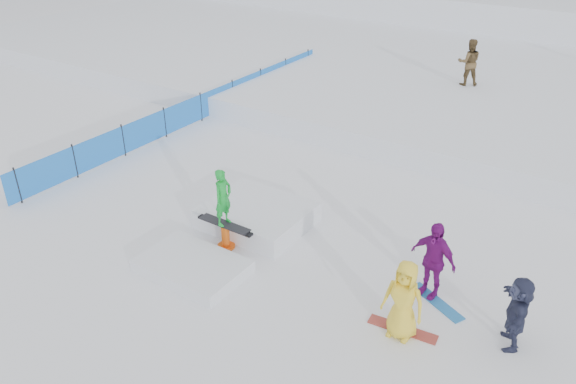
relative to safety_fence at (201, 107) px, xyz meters
The scene contains 11 objects.
ground 9.28m from the safety_fence, 45.44° to the right, with size 120.00×120.00×0.00m, color white.
snow_berm 24.29m from the safety_fence, 74.48° to the left, with size 60.00×14.00×2.40m, color white.
snow_midrise 11.43m from the safety_fence, 55.34° to the left, with size 50.00×18.00×0.80m, color white.
safety_fence is the anchor object (origin of this frame).
walker_olive 10.68m from the safety_fence, 44.07° to the left, with size 0.89×0.69×1.83m, color brown.
spectator_purple 12.13m from the safety_fence, 24.87° to the right, with size 1.06×0.44×1.81m, color #751176.
spectator_yellow 12.83m from the safety_fence, 30.98° to the right, with size 0.84×0.54×1.71m, color yellow.
spectator_dark 14.08m from the safety_fence, 23.74° to the right, with size 1.44×0.46×1.55m, color #2E3250.
loose_board_red 12.77m from the safety_fence, 30.41° to the right, with size 1.40×0.28×0.03m, color #98362D.
loose_board_teal 12.45m from the safety_fence, 25.05° to the right, with size 1.40×0.28×0.03m, color #216BB0.
jib_rail_feature 8.32m from the safety_fence, 41.92° to the right, with size 2.60×4.40×2.11m.
Camera 1 is at (7.34, -8.26, 7.81)m, focal length 35.00 mm.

